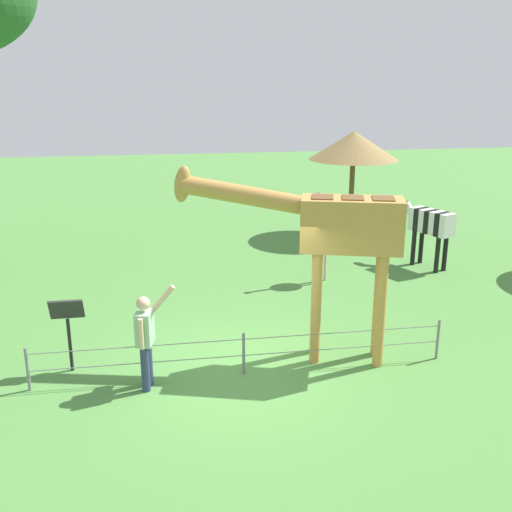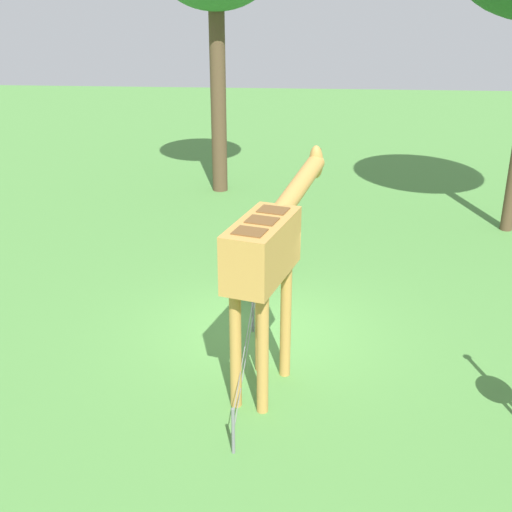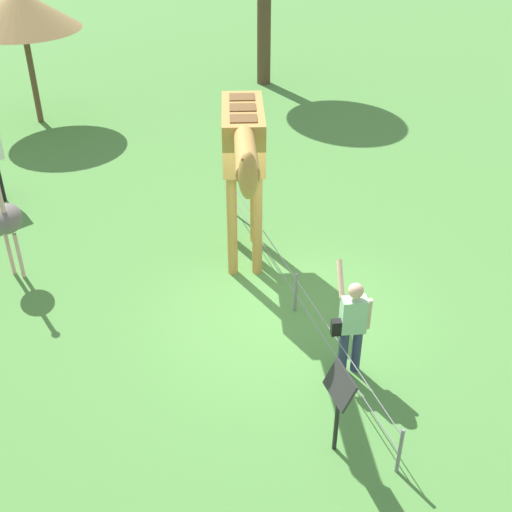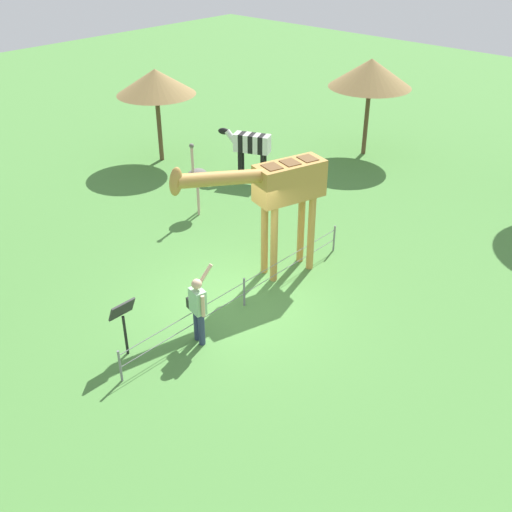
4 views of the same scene
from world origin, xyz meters
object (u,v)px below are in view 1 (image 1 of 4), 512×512
(giraffe, at_px, (331,232))
(ostrich, at_px, (324,236))
(zebra, at_px, (429,224))
(visitor, at_px, (146,336))
(shade_hut_far, at_px, (354,146))
(info_sign, at_px, (67,319))

(giraffe, relative_size, ostrich, 1.74)
(giraffe, height_order, zebra, giraffe)
(visitor, relative_size, shade_hut_far, 0.53)
(zebra, bearing_deg, info_sign, 27.70)
(visitor, height_order, zebra, visitor)
(visitor, height_order, info_sign, visitor)
(ostrich, distance_m, shade_hut_far, 5.00)
(ostrich, bearing_deg, shade_hut_far, -116.02)
(visitor, xyz_separation_m, ostrich, (-4.19, -4.58, 0.27))
(zebra, height_order, shade_hut_far, shade_hut_far)
(visitor, bearing_deg, ostrich, -132.43)
(giraffe, height_order, ostrich, giraffe)
(giraffe, distance_m, ostrich, 4.27)
(shade_hut_far, distance_m, info_sign, 11.18)
(giraffe, xyz_separation_m, ostrich, (-1.02, -3.99, -1.15))
(ostrich, bearing_deg, info_sign, 34.49)
(giraffe, bearing_deg, zebra, -130.84)
(giraffe, relative_size, info_sign, 2.96)
(zebra, relative_size, shade_hut_far, 0.54)
(giraffe, bearing_deg, ostrich, -104.33)
(giraffe, xyz_separation_m, zebra, (-4.06, -4.69, -1.16))
(giraffe, distance_m, visitor, 3.53)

